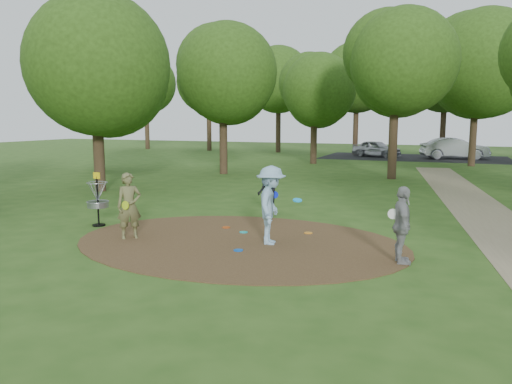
% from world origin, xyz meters
% --- Properties ---
extents(ground, '(100.00, 100.00, 0.00)m').
position_xyz_m(ground, '(0.00, 0.00, 0.00)').
color(ground, '#2D5119').
rests_on(ground, ground).
extents(dirt_clearing, '(8.40, 8.40, 0.02)m').
position_xyz_m(dirt_clearing, '(0.00, 0.00, 0.01)').
color(dirt_clearing, '#47301C').
rests_on(dirt_clearing, ground).
extents(parking_lot, '(14.00, 8.00, 0.01)m').
position_xyz_m(parking_lot, '(2.00, 30.00, 0.00)').
color(parking_lot, black).
rests_on(parking_lot, ground).
extents(player_observer_with_disc, '(0.73, 0.73, 1.70)m').
position_xyz_m(player_observer_with_disc, '(-2.72, -0.68, 0.85)').
color(player_observer_with_disc, brown).
rests_on(player_observer_with_disc, ground).
extents(player_throwing_with_disc, '(1.29, 1.37, 1.93)m').
position_xyz_m(player_throwing_with_disc, '(0.82, 0.13, 0.96)').
color(player_throwing_with_disc, '#90B9D6').
rests_on(player_throwing_with_disc, ground).
extents(player_walking_with_disc, '(0.90, 0.94, 1.53)m').
position_xyz_m(player_walking_with_disc, '(-0.51, 3.45, 0.77)').
color(player_walking_with_disc, black).
rests_on(player_walking_with_disc, ground).
extents(player_waiting_with_disc, '(0.64, 1.04, 1.66)m').
position_xyz_m(player_waiting_with_disc, '(3.94, -0.42, 0.83)').
color(player_waiting_with_disc, gray).
rests_on(player_waiting_with_disc, ground).
extents(disc_ground_cyan, '(0.22, 0.22, 0.02)m').
position_xyz_m(disc_ground_cyan, '(-0.27, 0.96, 0.03)').
color(disc_ground_cyan, '#16B1B4').
rests_on(disc_ground_cyan, dirt_clearing).
extents(disc_ground_blue, '(0.22, 0.22, 0.02)m').
position_xyz_m(disc_ground_blue, '(0.35, -0.80, 0.03)').
color(disc_ground_blue, blue).
rests_on(disc_ground_blue, dirt_clearing).
extents(disc_ground_red, '(0.22, 0.22, 0.02)m').
position_xyz_m(disc_ground_red, '(-0.95, 1.33, 0.03)').
color(disc_ground_red, '#C94714').
rests_on(disc_ground_red, dirt_clearing).
extents(car_left, '(4.17, 2.80, 1.32)m').
position_xyz_m(car_left, '(-0.88, 29.81, 0.66)').
color(car_left, '#A4A4AB').
rests_on(car_left, ground).
extents(car_right, '(5.16, 2.94, 1.61)m').
position_xyz_m(car_right, '(4.95, 29.69, 0.80)').
color(car_right, '#929399').
rests_on(car_right, ground).
extents(disc_ground_orange, '(0.22, 0.22, 0.02)m').
position_xyz_m(disc_ground_orange, '(1.38, 1.51, 0.03)').
color(disc_ground_orange, orange).
rests_on(disc_ground_orange, dirt_clearing).
extents(disc_golf_basket, '(0.63, 0.63, 1.54)m').
position_xyz_m(disc_golf_basket, '(-4.50, 0.30, 0.87)').
color(disc_golf_basket, black).
rests_on(disc_golf_basket, ground).
extents(tree_ring, '(37.06, 45.93, 9.64)m').
position_xyz_m(tree_ring, '(2.32, 8.46, 5.29)').
color(tree_ring, '#332316').
rests_on(tree_ring, ground).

